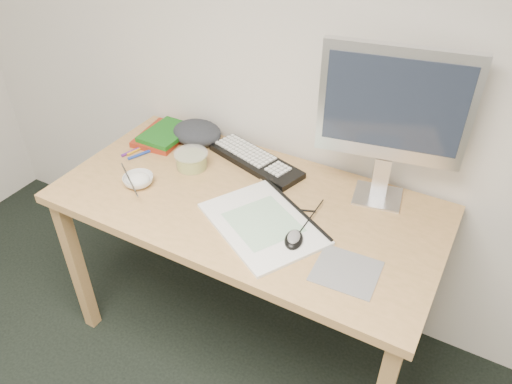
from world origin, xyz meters
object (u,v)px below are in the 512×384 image
monitor (393,110)px  rice_bowl (138,181)px  desk (247,218)px  sketchpad (263,224)px  keyboard (256,161)px

monitor → rice_bowl: 0.95m
desk → sketchpad: (0.12, -0.09, 0.09)m
keyboard → monitor: 0.60m
desk → keyboard: (-0.09, 0.23, 0.09)m
sketchpad → rice_bowl: rice_bowl is taller
sketchpad → monitor: bearing=79.3°
sketchpad → desk: bearing=172.0°
rice_bowl → sketchpad: bearing=2.3°
desk → sketchpad: size_ratio=3.41×
sketchpad → keyboard: (-0.20, 0.32, 0.01)m
keyboard → rice_bowl: bearing=-116.1°
keyboard → rice_bowl: rice_bowl is taller
keyboard → rice_bowl: 0.46m
desk → keyboard: keyboard is taller
sketchpad → monitor: size_ratio=0.72×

